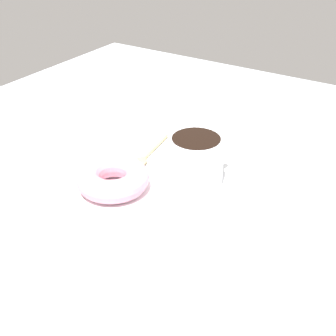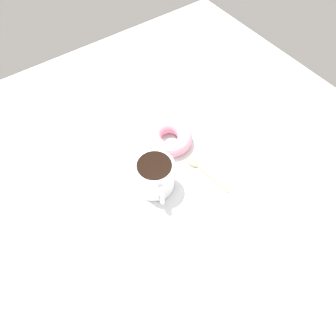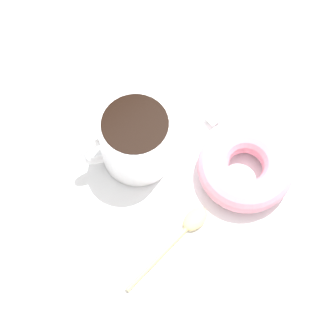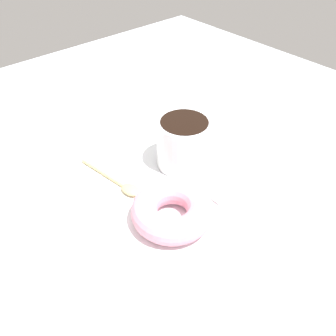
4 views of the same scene
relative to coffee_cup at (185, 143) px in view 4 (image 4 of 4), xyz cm
name	(u,v)px [view 4 (image 4 of 4)]	position (x,y,z in cm)	size (l,w,h in cm)	color
ground_plane	(164,179)	(-0.26, -4.64, -5.72)	(120.00, 120.00, 2.00)	#B2BCC6
napkin	(168,178)	(0.96, -4.70, -4.57)	(31.31, 31.31, 0.30)	white
coffee_cup	(185,143)	(0.00, 0.00, 0.00)	(12.23, 9.19, 8.54)	white
donut	(172,211)	(8.64, -10.66, -2.45)	(12.12, 12.12, 3.94)	pink
spoon	(123,186)	(-1.95, -11.88, -4.02)	(14.25, 3.42, 0.90)	#D8B772
sugar_cube	(220,197)	(10.60, -2.35, -3.64)	(1.55, 1.55, 1.55)	white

